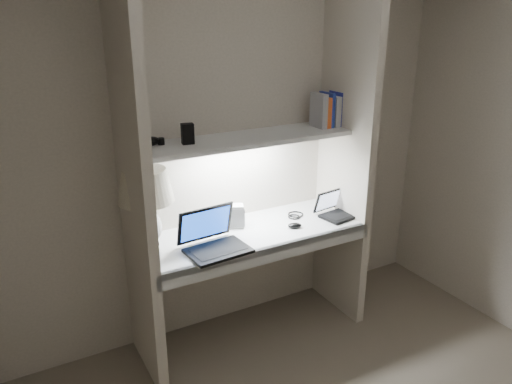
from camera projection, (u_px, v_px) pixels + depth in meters
back_wall at (232, 149)px, 3.27m from camera, size 3.20×0.01×2.50m
alcove_panel_left at (134, 177)px, 2.71m from camera, size 0.06×0.55×2.50m
alcove_panel_right at (346, 144)px, 3.38m from camera, size 0.06×0.55×2.50m
desk at (252, 233)px, 3.21m from camera, size 1.40×0.55×0.04m
desk_apron at (272, 254)px, 3.01m from camera, size 1.46×0.03×0.10m
shelf at (244, 139)px, 3.09m from camera, size 1.40×0.36×0.03m
strip_light at (244, 143)px, 3.10m from camera, size 0.60×0.04×0.02m
table_lamp at (146, 195)px, 2.90m from camera, size 0.33×0.33×0.48m
laptop_main at (213, 240)px, 2.94m from camera, size 0.38×0.34×0.24m
laptop_netbook at (337, 210)px, 3.43m from camera, size 0.29×0.26×0.17m
speaker at (235, 216)px, 3.23m from camera, size 0.13×0.11×0.16m
mouse at (295, 225)px, 3.24m from camera, size 0.10×0.08×0.03m
cable_coil at (296, 214)px, 3.44m from camera, size 0.12×0.12×0.01m
sticky_note at (196, 248)px, 2.97m from camera, size 0.07×0.07×0.00m
book_row at (329, 110)px, 3.35m from camera, size 0.22×0.15×0.23m
shelf_box at (188, 134)px, 2.91m from camera, size 0.08×0.06×0.12m
shelf_gadget at (150, 141)px, 2.87m from camera, size 0.13×0.10×0.05m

